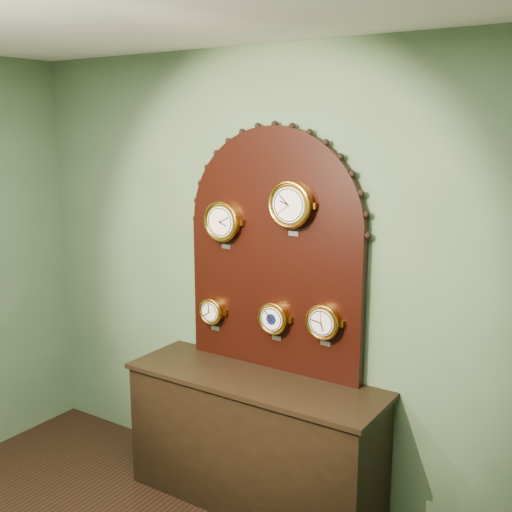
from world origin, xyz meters
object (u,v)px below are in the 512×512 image
Objects in this scene: hygrometer at (212,311)px; barometer at (274,318)px; roman_clock at (223,221)px; arabic_clock at (291,205)px; shop_counter at (254,443)px; tide_clock at (324,322)px; display_board at (274,243)px.

barometer is (0.47, -0.00, 0.03)m from hygrometer.
roman_clock is 0.51m from arabic_clock.
tide_clock is (0.38, 0.15, 0.81)m from shop_counter.
display_board is at bearing 90.00° from shop_counter.
barometer is 0.34m from tide_clock.
barometer is (0.04, -0.07, -0.45)m from display_board.
arabic_clock reaches higher than roman_clock.
arabic_clock is at bearing -23.59° from display_board.
tide_clock is (0.34, -0.00, 0.04)m from barometer.
hygrometer is 0.90× the size of barometer.
display_board is at bearing 170.17° from tide_clock.
arabic_clock reaches higher than hygrometer.
arabic_clock reaches higher than barometer.
tide_clock reaches higher than barometer.
shop_counter is at bearing -135.62° from arabic_clock.
tide_clock is at bearing 0.41° from arabic_clock.
arabic_clock is 1.30× the size of barometer.
display_board is at bearing 123.73° from barometer.
hygrometer is at bearing 179.89° from barometer.
shop_counter is 1.39m from roman_clock.
barometer is at bearing 0.19° from roman_clock.
display_board reaches higher than tide_clock.
arabic_clock is 0.71m from barometer.
arabic_clock is 0.94m from hygrometer.
barometer is (-0.11, 0.00, -0.70)m from arabic_clock.
shop_counter is 1.05× the size of display_board.
tide_clock is (0.23, 0.00, -0.67)m from arabic_clock.
display_board is 6.69× the size of hygrometer.
hygrometer is at bearing 160.19° from shop_counter.
hygrometer is (-0.09, 0.00, -0.60)m from roman_clock.
arabic_clock is at bearing -179.59° from tide_clock.
roman_clock reaches higher than hygrometer.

